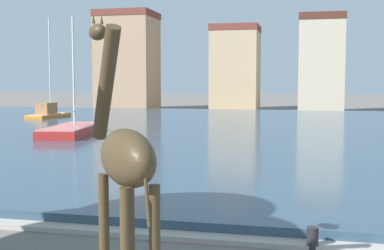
# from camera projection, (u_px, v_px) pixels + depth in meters

# --- Properties ---
(harbor_water) EXTENTS (90.80, 47.67, 0.33)m
(harbor_water) POSITION_uv_depth(u_px,v_px,m) (243.00, 130.00, 35.18)
(harbor_water) COLOR #334C60
(harbor_water) RESTS_ON ground
(quay_edge_coping) EXTENTS (90.80, 0.50, 0.12)m
(quay_edge_coping) POSITION_uv_depth(u_px,v_px,m) (109.00, 231.00, 11.81)
(quay_edge_coping) COLOR #ADA89E
(quay_edge_coping) RESTS_ON ground
(giraffe_statue) EXTENTS (1.94, 2.30, 4.62)m
(giraffe_statue) POSITION_uv_depth(u_px,v_px,m) (124.00, 162.00, 7.32)
(giraffe_statue) COLOR #42331E
(giraffe_statue) RESTS_ON ground
(sailboat_orange) EXTENTS (1.74, 6.10, 9.23)m
(sailboat_orange) POSITION_uv_depth(u_px,v_px,m) (51.00, 114.00, 46.22)
(sailboat_orange) COLOR orange
(sailboat_orange) RESTS_ON ground
(sailboat_red) EXTENTS (3.33, 7.82, 7.45)m
(sailboat_red) POSITION_uv_depth(u_px,v_px,m) (76.00, 132.00, 31.40)
(sailboat_red) COLOR red
(sailboat_red) RESTS_ON ground
(mooring_bollard) EXTENTS (0.24, 0.24, 0.50)m
(mooring_bollard) POSITION_uv_depth(u_px,v_px,m) (313.00, 239.00, 10.62)
(mooring_bollard) COLOR #232326
(mooring_bollard) RESTS_ON ground
(townhouse_narrow_midrow) EXTENTS (7.07, 6.33, 12.32)m
(townhouse_narrow_midrow) POSITION_uv_depth(u_px,v_px,m) (128.00, 61.00, 64.69)
(townhouse_narrow_midrow) COLOR tan
(townhouse_narrow_midrow) RESTS_ON ground
(townhouse_tall_gabled) EXTENTS (5.93, 5.64, 10.57)m
(townhouse_tall_gabled) POSITION_uv_depth(u_px,v_px,m) (235.00, 68.00, 64.42)
(townhouse_tall_gabled) COLOR tan
(townhouse_tall_gabled) RESTS_ON ground
(townhouse_corner_house) EXTENTS (5.12, 5.18, 11.17)m
(townhouse_corner_house) POSITION_uv_depth(u_px,v_px,m) (321.00, 64.00, 58.55)
(townhouse_corner_house) COLOR #C6B293
(townhouse_corner_house) RESTS_ON ground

